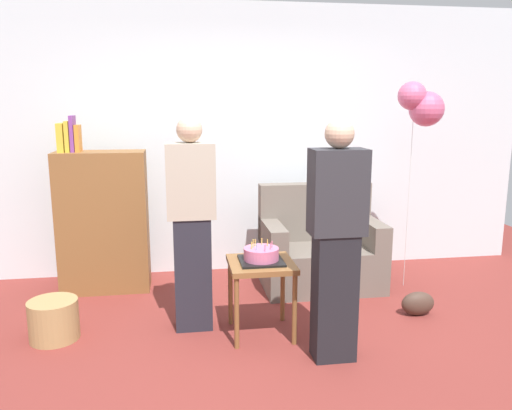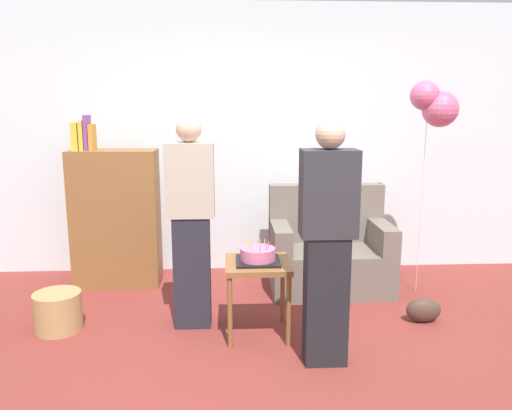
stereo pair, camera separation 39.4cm
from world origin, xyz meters
The scene contains 11 objects.
ground_plane centered at (0.00, 0.00, 0.00)m, with size 8.00×8.00×0.00m, color maroon.
wall_back centered at (0.00, 2.05, 1.35)m, with size 6.00×0.10×2.70m, color silver.
couch centered at (0.65, 1.38, 0.34)m, with size 1.10×0.70×0.96m.
bookshelf centered at (-1.37, 1.57, 0.67)m, with size 0.80×0.36×1.62m.
side_table centered at (-0.08, 0.42, 0.48)m, with size 0.48×0.48×0.57m.
birthday_cake centered at (-0.08, 0.42, 0.62)m, with size 0.32×0.32×0.17m.
person_blowing_candles centered at (-0.58, 0.61, 0.83)m, with size 0.36×0.22×1.63m.
person_holding_cake centered at (0.35, -0.02, 0.83)m, with size 0.36×0.22×1.63m.
wicker_basket centered at (-1.61, 0.56, 0.15)m, with size 0.36×0.36×0.30m, color #A88451.
handbag centered at (1.26, 0.56, 0.10)m, with size 0.28×0.14×0.20m, color #473328.
balloon_bunch centered at (1.48, 1.16, 1.71)m, with size 0.42×0.31×1.91m.
Camera 2 is at (-0.28, -3.19, 1.73)m, focal length 35.74 mm.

